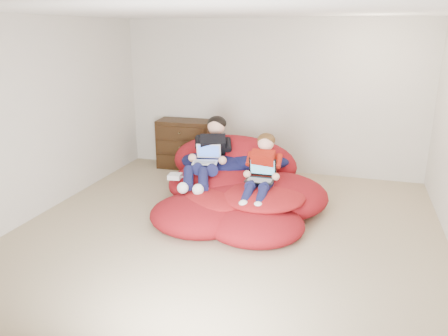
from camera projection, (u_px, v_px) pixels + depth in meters
room_shell at (228, 214)px, 5.21m from camera, size 5.10×5.10×2.77m
dresser at (185, 144)px, 7.60m from camera, size 0.95×0.55×0.84m
beanbag_pile at (237, 187)px, 5.96m from camera, size 2.41×2.42×0.89m
cream_pillow at (214, 146)px, 6.68m from camera, size 0.42×0.27×0.27m
older_boy at (209, 151)px, 6.08m from camera, size 0.49×1.31×0.80m
younger_boy at (262, 168)px, 5.53m from camera, size 0.32×1.00×0.74m
laptop_white at (207, 157)px, 5.99m from camera, size 0.38×0.39×0.24m
laptop_black at (261, 174)px, 5.52m from camera, size 0.36×0.30×0.26m
power_adapter at (175, 176)px, 5.91m from camera, size 0.19×0.19×0.06m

